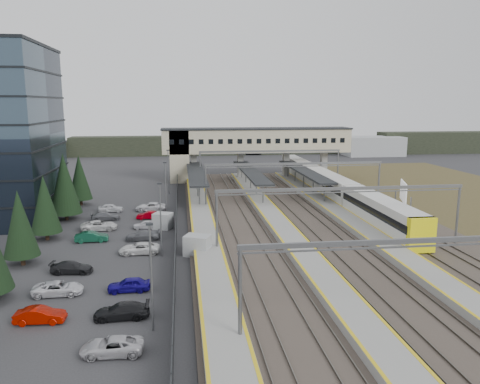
{
  "coord_description": "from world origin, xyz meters",
  "views": [
    {
      "loc": [
        -5.71,
        -57.13,
        16.26
      ],
      "look_at": [
        2.47,
        7.15,
        4.0
      ],
      "focal_mm": 35.0,
      "sensor_mm": 36.0,
      "label": 1
    }
  ],
  "objects": [
    {
      "name": "ground",
      "position": [
        0.0,
        0.0,
        0.0
      ],
      "size": [
        220.0,
        220.0,
        0.0
      ],
      "primitive_type": "plane",
      "color": "#2B2B2D",
      "rests_on": "ground"
    },
    {
      "name": "conifer_row",
      "position": [
        -22.0,
        -3.86,
        4.84
      ],
      "size": [
        4.42,
        49.82,
        9.5
      ],
      "color": "black",
      "rests_on": "ground"
    },
    {
      "name": "car_park",
      "position": [
        -13.26,
        -4.92,
        0.61
      ],
      "size": [
        10.81,
        44.64,
        1.29
      ],
      "color": "#960C00",
      "rests_on": "ground"
    },
    {
      "name": "lampposts",
      "position": [
        -8.0,
        1.25,
        4.34
      ],
      "size": [
        0.5,
        53.25,
        8.07
      ],
      "color": "slate",
      "rests_on": "ground"
    },
    {
      "name": "fence",
      "position": [
        -6.5,
        5.0,
        1.0
      ],
      "size": [
        0.08,
        90.0,
        2.0
      ],
      "color": "#26282B",
      "rests_on": "ground"
    },
    {
      "name": "relay_cabin_near",
      "position": [
        -4.13,
        -8.18,
        1.12
      ],
      "size": [
        3.25,
        2.86,
        2.25
      ],
      "color": "#989B9D",
      "rests_on": "ground"
    },
    {
      "name": "relay_cabin_far",
      "position": [
        -8.27,
        3.61,
        1.04
      ],
      "size": [
        2.84,
        2.64,
        2.08
      ],
      "color": "#989B9D",
      "rests_on": "ground"
    },
    {
      "name": "rail_corridor",
      "position": [
        9.34,
        5.0,
        0.29
      ],
      "size": [
        34.0,
        90.0,
        0.92
      ],
      "color": "#363029",
      "rests_on": "ground"
    },
    {
      "name": "canopies",
      "position": [
        7.0,
        27.0,
        3.92
      ],
      "size": [
        23.1,
        30.0,
        3.28
      ],
      "color": "black",
      "rests_on": "ground"
    },
    {
      "name": "footbridge",
      "position": [
        7.7,
        42.0,
        7.93
      ],
      "size": [
        40.4,
        6.4,
        11.2
      ],
      "color": "tan",
      "rests_on": "ground"
    },
    {
      "name": "gantries",
      "position": [
        12.0,
        3.0,
        6.0
      ],
      "size": [
        28.4,
        62.28,
        7.17
      ],
      "color": "slate",
      "rests_on": "ground"
    },
    {
      "name": "train",
      "position": [
        20.0,
        20.44,
        2.2
      ],
      "size": [
        3.07,
        64.21,
        3.87
      ],
      "color": "silver",
      "rests_on": "ground"
    },
    {
      "name": "billboard",
      "position": [
        26.81,
        7.07,
        3.33
      ],
      "size": [
        2.0,
        5.61,
        4.96
      ],
      "color": "slate",
      "rests_on": "ground"
    },
    {
      "name": "treeline_far",
      "position": [
        23.81,
        92.28,
        2.95
      ],
      "size": [
        170.0,
        19.0,
        7.0
      ],
      "color": "black",
      "rests_on": "ground"
    }
  ]
}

